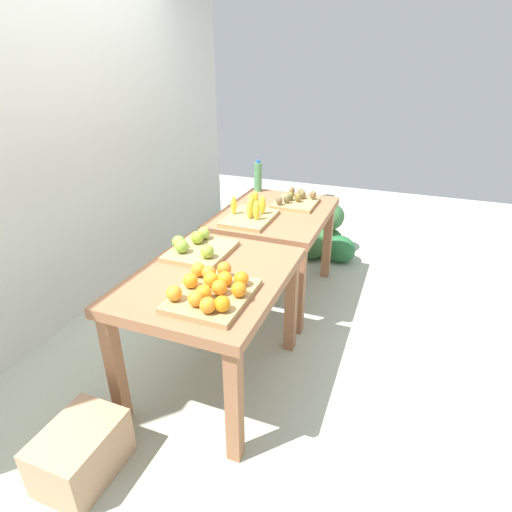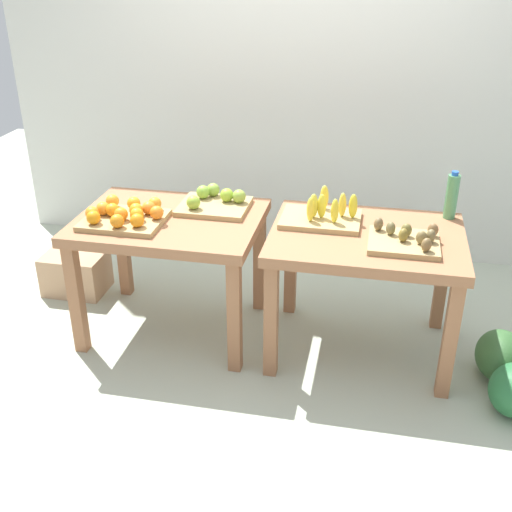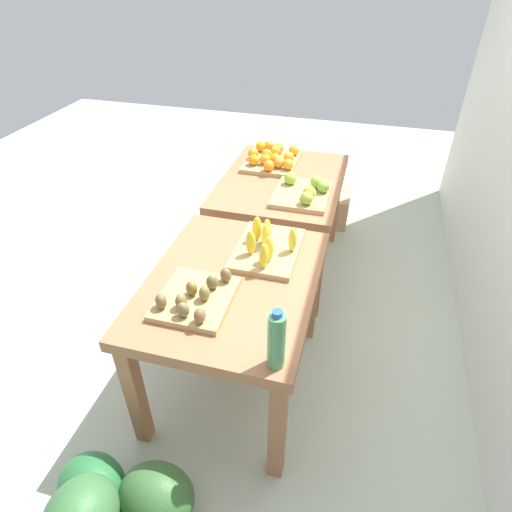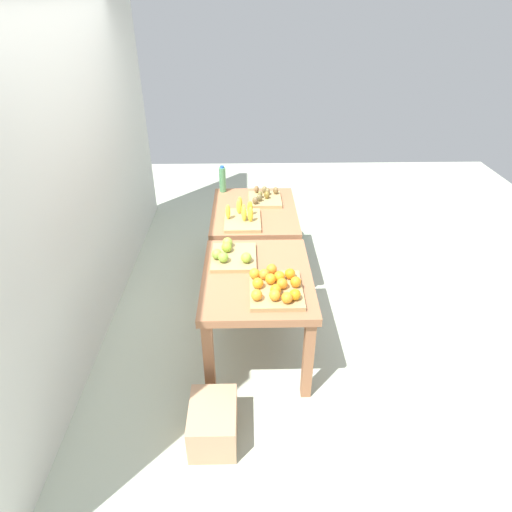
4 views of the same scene
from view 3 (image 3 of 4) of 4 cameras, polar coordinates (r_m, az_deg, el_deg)
ground_plane at (r=2.96m, az=0.62°, el=-7.56°), size 8.00×8.00×0.00m
display_table_left at (r=3.03m, az=3.41°, el=8.34°), size 1.04×0.80×0.74m
display_table_right at (r=2.14m, az=-3.09°, el=-5.34°), size 1.04×0.80×0.74m
orange_bin at (r=3.18m, az=2.16°, el=12.79°), size 0.45×0.38×0.11m
apple_bin at (r=2.75m, az=6.43°, el=8.42°), size 0.40×0.34×0.11m
banana_crate at (r=2.21m, az=1.48°, el=1.28°), size 0.44×0.32×0.17m
kiwi_bin at (r=1.94m, az=-7.98°, el=-5.46°), size 0.36×0.32×0.10m
water_bottle at (r=1.60m, az=2.70°, el=-11.07°), size 0.07×0.07×0.28m
watermelon_pile at (r=2.11m, az=-18.76°, el=-29.03°), size 0.57×0.65×0.51m
cardboard_produce_box at (r=3.94m, az=9.99°, el=6.61°), size 0.40×0.30×0.27m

